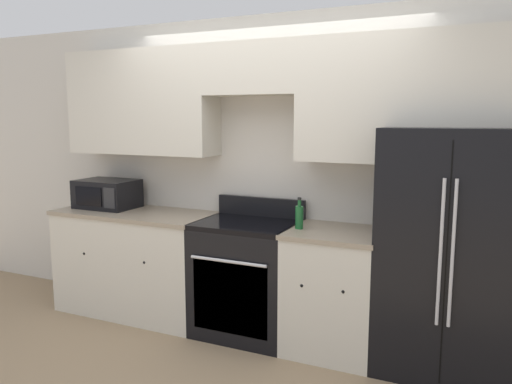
# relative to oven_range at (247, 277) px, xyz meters

# --- Properties ---
(ground_plane) EXTENTS (12.00, 12.00, 0.00)m
(ground_plane) POSITION_rel_oven_range_xyz_m (0.08, -0.31, -0.47)
(ground_plane) COLOR #937A5B
(wall_back) EXTENTS (8.00, 0.39, 2.60)m
(wall_back) POSITION_rel_oven_range_xyz_m (0.09, 0.26, 1.11)
(wall_back) COLOR beige
(wall_back) RESTS_ON ground_plane
(lower_cabinets_left) EXTENTS (1.46, 0.64, 0.94)m
(lower_cabinets_left) POSITION_rel_oven_range_xyz_m (-1.11, 0.00, -0.00)
(lower_cabinets_left) COLOR beige
(lower_cabinets_left) RESTS_ON ground_plane
(lower_cabinets_right) EXTENTS (0.69, 0.64, 0.94)m
(lower_cabinets_right) POSITION_rel_oven_range_xyz_m (0.73, 0.00, -0.00)
(lower_cabinets_right) COLOR beige
(lower_cabinets_right) RESTS_ON ground_plane
(oven_range) EXTENTS (0.79, 0.65, 1.10)m
(oven_range) POSITION_rel_oven_range_xyz_m (0.00, 0.00, 0.00)
(oven_range) COLOR black
(oven_range) RESTS_ON ground_plane
(refrigerator) EXTENTS (0.93, 0.78, 1.70)m
(refrigerator) POSITION_rel_oven_range_xyz_m (1.53, 0.06, 0.38)
(refrigerator) COLOR black
(refrigerator) RESTS_ON ground_plane
(microwave) EXTENTS (0.54, 0.39, 0.26)m
(microwave) POSITION_rel_oven_range_xyz_m (-1.46, 0.05, 0.59)
(microwave) COLOR black
(microwave) RESTS_ON lower_cabinets_left
(bottle) EXTENTS (0.06, 0.06, 0.24)m
(bottle) POSITION_rel_oven_range_xyz_m (0.46, -0.05, 0.56)
(bottle) COLOR #195928
(bottle) RESTS_ON lower_cabinets_right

